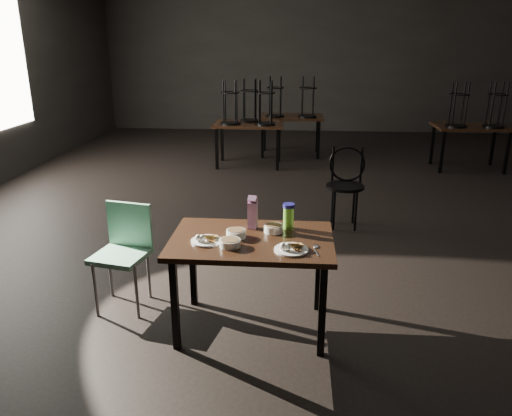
# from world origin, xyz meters

# --- Properties ---
(room) EXTENTS (12.00, 12.04, 3.22)m
(room) POSITION_xyz_m (-0.06, 0.01, 2.33)
(room) COLOR black
(room) RESTS_ON ground
(main_table) EXTENTS (1.20, 0.80, 0.75)m
(main_table) POSITION_xyz_m (-0.76, -2.81, 0.67)
(main_table) COLOR black
(main_table) RESTS_ON ground
(plate_left) EXTENTS (0.23, 0.23, 0.07)m
(plate_left) POSITION_xyz_m (-1.08, -2.91, 0.77)
(plate_left) COLOR white
(plate_left) RESTS_ON main_table
(plate_right) EXTENTS (0.24, 0.24, 0.08)m
(plate_right) POSITION_xyz_m (-0.47, -3.02, 0.77)
(plate_right) COLOR white
(plate_right) RESTS_ON main_table
(bowl_near) EXTENTS (0.15, 0.15, 0.06)m
(bowl_near) POSITION_xyz_m (-0.88, -2.80, 0.78)
(bowl_near) COLOR white
(bowl_near) RESTS_ON main_table
(bowl_far) EXTENTS (0.14, 0.14, 0.06)m
(bowl_far) POSITION_xyz_m (-0.61, -2.67, 0.78)
(bowl_far) COLOR white
(bowl_far) RESTS_ON main_table
(bowl_big) EXTENTS (0.15, 0.15, 0.05)m
(bowl_big) POSITION_xyz_m (-0.90, -2.97, 0.78)
(bowl_big) COLOR white
(bowl_big) RESTS_ON main_table
(juice_carton) EXTENTS (0.08, 0.08, 0.26)m
(juice_carton) POSITION_xyz_m (-0.77, -2.60, 0.87)
(juice_carton) COLOR #871875
(juice_carton) RESTS_ON main_table
(water_bottle) EXTENTS (0.10, 0.10, 0.20)m
(water_bottle) POSITION_xyz_m (-0.50, -2.59, 0.85)
(water_bottle) COLOR #77C53A
(water_bottle) RESTS_ON main_table
(spoon) EXTENTS (0.05, 0.20, 0.01)m
(spoon) POSITION_xyz_m (-0.29, -2.95, 0.75)
(spoon) COLOR silver
(spoon) RESTS_ON main_table
(bentwood_chair) EXTENTS (0.46, 0.45, 0.94)m
(bentwood_chair) POSITION_xyz_m (0.14, -0.46, 0.56)
(bentwood_chair) COLOR black
(bentwood_chair) RESTS_ON ground
(school_chair) EXTENTS (0.48, 0.48, 0.87)m
(school_chair) POSITION_xyz_m (-1.84, -2.52, 0.52)
(school_chair) COLOR #78BB99
(school_chair) RESTS_ON ground
(bg_table_left) EXTENTS (1.20, 0.80, 1.48)m
(bg_table_left) POSITION_xyz_m (-1.28, 2.39, 0.78)
(bg_table_left) COLOR black
(bg_table_left) RESTS_ON ground
(bg_table_right) EXTENTS (1.20, 0.80, 1.48)m
(bg_table_right) POSITION_xyz_m (2.49, 2.41, 0.75)
(bg_table_right) COLOR black
(bg_table_right) RESTS_ON ground
(bg_table_far) EXTENTS (1.20, 0.80, 1.48)m
(bg_table_far) POSITION_xyz_m (-0.56, 3.29, 0.75)
(bg_table_far) COLOR black
(bg_table_far) RESTS_ON ground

